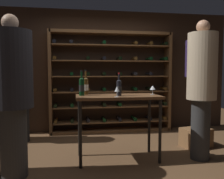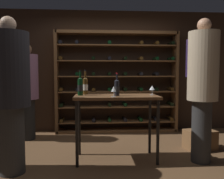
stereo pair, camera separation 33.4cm
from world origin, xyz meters
name	(u,v)px [view 2 (the right image)]	position (x,y,z in m)	size (l,w,h in m)	color
ground_plane	(110,156)	(0.00, 0.00, 0.00)	(9.46, 9.46, 0.00)	brown
back_wall	(105,71)	(0.00, 1.73, 1.32)	(5.94, 0.10, 2.64)	#332319
wine_rack	(117,83)	(0.25, 1.52, 1.07)	(2.62, 0.32, 2.16)	brown
tasting_table	(116,103)	(0.09, -0.14, 0.85)	(1.22, 0.59, 0.96)	brown
person_guest_plum_blouse	(203,83)	(1.30, -0.31, 1.14)	(0.42, 0.42, 2.05)	#2C2C2C
person_guest_khaki	(10,88)	(-1.30, -0.52, 1.10)	(0.50, 0.51, 1.99)	#2F2F2F
person_bystander_dark_jacket	(27,87)	(-1.53, 1.06, 1.01)	(0.44, 0.44, 1.84)	black
wine_crate	(200,140)	(1.54, 0.25, 0.16)	(0.48, 0.34, 0.32)	brown
wine_bottle_amber_reserve	(80,86)	(-0.44, -0.08, 1.09)	(0.08, 0.08, 0.37)	black
wine_bottle_gold_foil	(117,87)	(0.09, -0.19, 1.08)	(0.08, 0.08, 0.33)	black
wine_bottle_green_slim	(85,86)	(-0.37, 0.08, 1.10)	(0.08, 0.08, 0.38)	#4C3314
wine_glass_stemmed_center	(152,88)	(0.62, -0.10, 1.06)	(0.09, 0.09, 0.14)	silver
wine_glass_stemmed_right	(114,89)	(0.03, -0.36, 1.06)	(0.07, 0.07, 0.15)	silver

